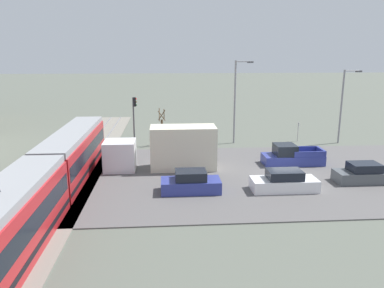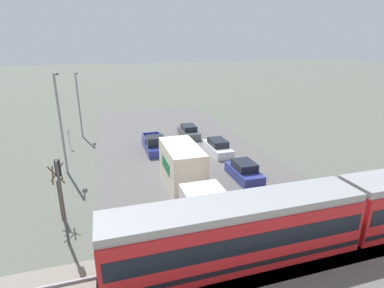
{
  "view_description": "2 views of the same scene",
  "coord_description": "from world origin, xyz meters",
  "px_view_note": "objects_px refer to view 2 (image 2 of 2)",
  "views": [
    {
      "loc": [
        -28.57,
        9.77,
        9.69
      ],
      "look_at": [
        -3.03,
        7.91,
        3.45
      ],
      "focal_mm": 35.0,
      "sensor_mm": 36.0,
      "label": 1
    },
    {
      "loc": [
        7.72,
        29.53,
        11.25
      ],
      "look_at": [
        0.88,
        6.95,
        3.33
      ],
      "focal_mm": 28.0,
      "sensor_mm": 36.0,
      "label": 2
    }
  ],
  "objects_px": {
    "light_rail_tram": "(347,211)",
    "box_truck": "(186,176)",
    "sedan_car_2": "(218,147)",
    "street_lamp_near_crossing": "(79,101)",
    "sedan_car_1": "(244,172)",
    "pickup_truck": "(155,145)",
    "traffic_light_pole": "(61,191)",
    "sedan_car_0": "(189,132)",
    "street_tree": "(60,195)",
    "no_parking_sign": "(69,137)",
    "street_lamp_mid_block": "(60,118)"
  },
  "relations": [
    {
      "from": "street_tree",
      "to": "street_lamp_near_crossing",
      "type": "height_order",
      "value": "street_lamp_near_crossing"
    },
    {
      "from": "light_rail_tram",
      "to": "street_lamp_near_crossing",
      "type": "relative_size",
      "value": 3.56
    },
    {
      "from": "pickup_truck",
      "to": "sedan_car_0",
      "type": "xyz_separation_m",
      "value": [
        -5.05,
        -3.93,
        -0.06
      ]
    },
    {
      "from": "pickup_truck",
      "to": "no_parking_sign",
      "type": "bearing_deg",
      "value": -22.73
    },
    {
      "from": "sedan_car_1",
      "to": "no_parking_sign",
      "type": "bearing_deg",
      "value": -40.96
    },
    {
      "from": "sedan_car_2",
      "to": "traffic_light_pole",
      "type": "distance_m",
      "value": 18.49
    },
    {
      "from": "sedan_car_1",
      "to": "street_tree",
      "type": "bearing_deg",
      "value": 8.24
    },
    {
      "from": "sedan_car_2",
      "to": "street_lamp_near_crossing",
      "type": "bearing_deg",
      "value": 142.61
    },
    {
      "from": "sedan_car_2",
      "to": "street_lamp_mid_block",
      "type": "bearing_deg",
      "value": -177.29
    },
    {
      "from": "sedan_car_1",
      "to": "sedan_car_2",
      "type": "distance_m",
      "value": 6.71
    },
    {
      "from": "light_rail_tram",
      "to": "pickup_truck",
      "type": "xyz_separation_m",
      "value": [
        8.26,
        -18.63,
        -1.02
      ]
    },
    {
      "from": "traffic_light_pole",
      "to": "street_tree",
      "type": "height_order",
      "value": "traffic_light_pole"
    },
    {
      "from": "pickup_truck",
      "to": "traffic_light_pole",
      "type": "height_order",
      "value": "traffic_light_pole"
    },
    {
      "from": "light_rail_tram",
      "to": "box_truck",
      "type": "bearing_deg",
      "value": -44.88
    },
    {
      "from": "sedan_car_1",
      "to": "no_parking_sign",
      "type": "relative_size",
      "value": 1.96
    },
    {
      "from": "box_truck",
      "to": "pickup_truck",
      "type": "relative_size",
      "value": 1.78
    },
    {
      "from": "sedan_car_1",
      "to": "street_lamp_near_crossing",
      "type": "bearing_deg",
      "value": -51.43
    },
    {
      "from": "no_parking_sign",
      "to": "sedan_car_0",
      "type": "bearing_deg",
      "value": -179.33
    },
    {
      "from": "sedan_car_2",
      "to": "street_tree",
      "type": "distance_m",
      "value": 17.14
    },
    {
      "from": "box_truck",
      "to": "sedan_car_0",
      "type": "height_order",
      "value": "box_truck"
    },
    {
      "from": "box_truck",
      "to": "sedan_car_1",
      "type": "height_order",
      "value": "box_truck"
    },
    {
      "from": "box_truck",
      "to": "street_tree",
      "type": "distance_m",
      "value": 8.85
    },
    {
      "from": "light_rail_tram",
      "to": "sedan_car_2",
      "type": "height_order",
      "value": "light_rail_tram"
    },
    {
      "from": "box_truck",
      "to": "street_tree",
      "type": "bearing_deg",
      "value": 3.6
    },
    {
      "from": "box_truck",
      "to": "sedan_car_0",
      "type": "distance_m",
      "value": 15.58
    },
    {
      "from": "street_tree",
      "to": "traffic_light_pole",
      "type": "bearing_deg",
      "value": 101.08
    },
    {
      "from": "sedan_car_2",
      "to": "street_lamp_near_crossing",
      "type": "relative_size",
      "value": 0.59
    },
    {
      "from": "pickup_truck",
      "to": "street_lamp_near_crossing",
      "type": "height_order",
      "value": "street_lamp_near_crossing"
    },
    {
      "from": "sedan_car_0",
      "to": "street_tree",
      "type": "distance_m",
      "value": 20.42
    },
    {
      "from": "box_truck",
      "to": "street_tree",
      "type": "height_order",
      "value": "street_tree"
    },
    {
      "from": "sedan_car_0",
      "to": "street_tree",
      "type": "height_order",
      "value": "street_tree"
    },
    {
      "from": "street_tree",
      "to": "pickup_truck",
      "type": "bearing_deg",
      "value": -125.84
    },
    {
      "from": "street_tree",
      "to": "street_lamp_near_crossing",
      "type": "bearing_deg",
      "value": -91.34
    },
    {
      "from": "light_rail_tram",
      "to": "sedan_car_0",
      "type": "xyz_separation_m",
      "value": [
        3.22,
        -22.57,
        -1.09
      ]
    },
    {
      "from": "sedan_car_0",
      "to": "street_lamp_near_crossing",
      "type": "bearing_deg",
      "value": 161.81
    },
    {
      "from": "sedan_car_0",
      "to": "street_lamp_mid_block",
      "type": "relative_size",
      "value": 0.48
    },
    {
      "from": "sedan_car_0",
      "to": "street_lamp_near_crossing",
      "type": "xyz_separation_m",
      "value": [
        12.89,
        -4.23,
        3.92
      ]
    },
    {
      "from": "sedan_car_1",
      "to": "pickup_truck",
      "type": "bearing_deg",
      "value": -56.73
    },
    {
      "from": "box_truck",
      "to": "traffic_light_pole",
      "type": "xyz_separation_m",
      "value": [
        8.27,
        3.4,
        1.64
      ]
    },
    {
      "from": "pickup_truck",
      "to": "sedan_car_1",
      "type": "height_order",
      "value": "pickup_truck"
    },
    {
      "from": "no_parking_sign",
      "to": "street_lamp_near_crossing",
      "type": "bearing_deg",
      "value": -104.76
    },
    {
      "from": "sedan_car_0",
      "to": "traffic_light_pole",
      "type": "bearing_deg",
      "value": -124.98
    },
    {
      "from": "sedan_car_2",
      "to": "sedan_car_1",
      "type": "bearing_deg",
      "value": -91.71
    },
    {
      "from": "traffic_light_pole",
      "to": "no_parking_sign",
      "type": "height_order",
      "value": "traffic_light_pole"
    },
    {
      "from": "traffic_light_pole",
      "to": "street_lamp_near_crossing",
      "type": "height_order",
      "value": "street_lamp_near_crossing"
    },
    {
      "from": "street_lamp_near_crossing",
      "to": "sedan_car_2",
      "type": "bearing_deg",
      "value": 142.61
    },
    {
      "from": "sedan_car_0",
      "to": "pickup_truck",
      "type": "bearing_deg",
      "value": -142.05
    },
    {
      "from": "sedan_car_0",
      "to": "sedan_car_2",
      "type": "xyz_separation_m",
      "value": [
        -1.32,
        6.62,
        0.0
      ]
    },
    {
      "from": "light_rail_tram",
      "to": "no_parking_sign",
      "type": "relative_size",
      "value": 13.24
    },
    {
      "from": "light_rail_tram",
      "to": "street_tree",
      "type": "bearing_deg",
      "value": -23.34
    }
  ]
}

